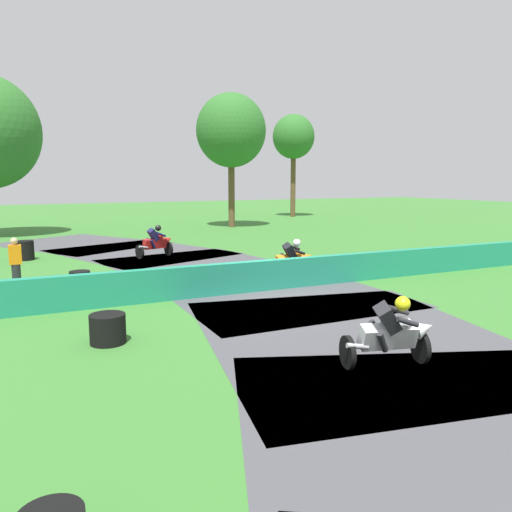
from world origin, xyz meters
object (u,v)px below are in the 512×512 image
(motorcycle_lead_white, at_px, (392,333))
(track_marshal, at_px, (16,266))
(tire_stack_mid_a, at_px, (108,329))
(traffic_cone, at_px, (388,264))
(motorcycle_chase_orange, at_px, (292,259))
(tire_stack_far, at_px, (25,250))
(tire_stack_mid_b, at_px, (80,277))
(motorcycle_trailing_red, at_px, (156,242))

(motorcycle_lead_white, bearing_deg, track_marshal, 121.69)
(tire_stack_mid_a, relative_size, traffic_cone, 1.63)
(motorcycle_chase_orange, bearing_deg, track_marshal, 169.34)
(tire_stack_far, xyz_separation_m, track_marshal, (-0.42, -6.61, 0.42))
(track_marshal, bearing_deg, motorcycle_lead_white, -58.31)
(tire_stack_mid_a, xyz_separation_m, tire_stack_far, (-1.12, 12.40, 0.10))
(track_marshal, xyz_separation_m, traffic_cone, (12.18, -1.89, -0.60))
(tire_stack_mid_a, relative_size, tire_stack_mid_b, 1.12)
(traffic_cone, bearing_deg, motorcycle_lead_white, -130.56)
(tire_stack_mid_a, relative_size, track_marshal, 0.44)
(tire_stack_far, bearing_deg, motorcycle_trailing_red, -18.26)
(tire_stack_mid_b, relative_size, track_marshal, 0.39)
(track_marshal, bearing_deg, tire_stack_mid_a, -75.09)
(tire_stack_mid_a, bearing_deg, traffic_cone, 20.17)
(motorcycle_trailing_red, xyz_separation_m, tire_stack_far, (-5.05, 1.67, -0.26))
(motorcycle_trailing_red, bearing_deg, tire_stack_mid_b, -130.47)
(motorcycle_lead_white, relative_size, track_marshal, 1.04)
(motorcycle_lead_white, bearing_deg, tire_stack_mid_b, 111.62)
(tire_stack_far, bearing_deg, tire_stack_mid_b, -76.83)
(tire_stack_mid_a, distance_m, tire_stack_mid_b, 6.46)
(motorcycle_trailing_red, distance_m, tire_stack_far, 5.32)
(tire_stack_far, relative_size, track_marshal, 0.49)
(motorcycle_chase_orange, xyz_separation_m, tire_stack_mid_b, (-6.52, 2.22, -0.44))
(motorcycle_chase_orange, distance_m, track_marshal, 8.48)
(motorcycle_trailing_red, distance_m, tire_stack_mid_b, 5.65)
(motorcycle_lead_white, relative_size, motorcycle_chase_orange, 1.01)
(motorcycle_trailing_red, relative_size, traffic_cone, 3.88)
(tire_stack_mid_a, distance_m, tire_stack_far, 12.46)
(tire_stack_mid_b, bearing_deg, track_marshal, -160.15)
(tire_stack_far, bearing_deg, motorcycle_lead_white, -71.44)
(motorcycle_trailing_red, bearing_deg, tire_stack_mid_a, -110.08)
(motorcycle_trailing_red, relative_size, track_marshal, 1.05)
(motorcycle_lead_white, distance_m, tire_stack_mid_a, 5.55)
(tire_stack_mid_a, bearing_deg, motorcycle_trailing_red, 69.92)
(tire_stack_far, distance_m, track_marshal, 6.63)
(tire_stack_mid_a, distance_m, traffic_cone, 11.33)
(motorcycle_chase_orange, distance_m, traffic_cone, 3.88)
(motorcycle_lead_white, relative_size, tire_stack_mid_b, 2.64)
(motorcycle_lead_white, bearing_deg, motorcycle_chase_orange, 71.91)
(motorcycle_lead_white, height_order, tire_stack_far, motorcycle_lead_white)
(motorcycle_trailing_red, relative_size, tire_stack_mid_a, 2.37)
(motorcycle_trailing_red, relative_size, tire_stack_mid_b, 2.66)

